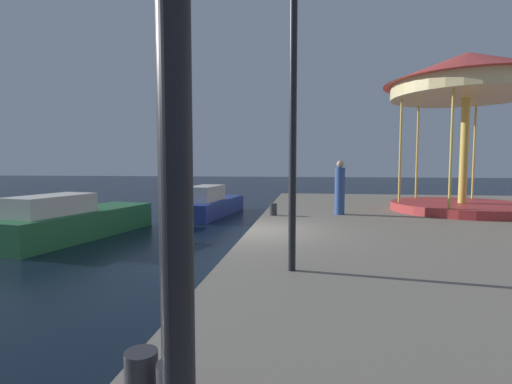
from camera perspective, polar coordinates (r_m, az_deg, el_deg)
The scene contains 8 objects.
ground_plane at distance 10.23m, azimuth -1.10°, elevation -10.08°, with size 120.00×120.00×0.00m, color black.
motorboat_green at distance 14.38m, azimuth -25.63°, elevation -3.90°, with size 2.98×6.20×1.53m.
motorboat_blue at distance 18.64m, azimuth -6.88°, elevation -1.82°, with size 2.24×5.76×1.48m.
carousel at distance 15.86m, azimuth 28.97°, elevation 12.94°, with size 5.70×5.70×5.65m.
lamp_post_mid_promenade at distance 6.29m, azimuth 5.59°, elevation 17.01°, with size 0.36×0.36×4.63m.
bollard_south at distance 12.78m, azimuth 2.60°, elevation -2.61°, with size 0.24×0.24×0.40m, color #2D2D33.
bollard_center at distance 3.17m, azimuth -16.76°, elevation -25.13°, with size 0.24×0.24×0.40m, color #2D2D33.
person_by_the_water at distance 13.26m, azimuth 12.42°, elevation 0.42°, with size 0.34×0.34×1.84m.
Camera 1 is at (1.55, -9.78, 2.55)m, focal length 26.74 mm.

